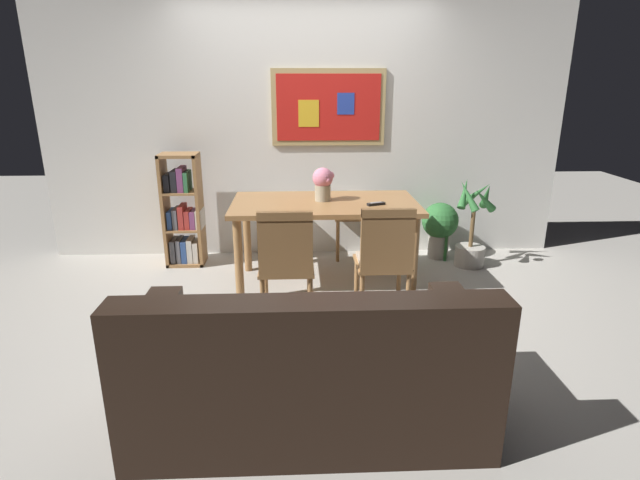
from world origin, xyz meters
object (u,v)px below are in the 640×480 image
Objects in this scene: dining_table at (325,213)px; leather_couch at (308,374)px; dining_chair_near_left at (286,259)px; dining_chair_far_right at (353,204)px; bookshelf at (184,215)px; flower_vase at (323,182)px; dining_chair_far_left at (282,204)px; potted_ivy at (440,225)px; tv_remote at (376,204)px; dining_chair_near_right at (384,255)px; potted_palm at (472,234)px.

leather_couch is at bearing -95.59° from dining_table.
dining_chair_near_left is 1.75m from dining_chair_far_right.
leather_couch is 2.78m from bookshelf.
bookshelf reaches higher than dining_table.
flower_vase is (0.18, 1.98, 0.61)m from leather_couch.
dining_chair_far_left is 1.63m from potted_ivy.
tv_remote is at bearing -22.03° from bookshelf.
potted_ivy is at bearing 1.48° from bookshelf.
potted_palm is at bearing 47.49° from dining_chair_near_right.
leather_couch is at bearing -85.69° from dining_chair_far_left.
dining_chair_near_right reaches higher than potted_ivy.
dining_chair_far_right is 1.70m from bookshelf.
dining_chair_far_left is 1.77m from dining_chair_near_right.
dining_chair_near_left reaches higher than potted_palm.
tv_remote is (-1.03, -0.53, 0.45)m from potted_palm.
dining_chair_near_right is 1.05× the size of potted_palm.
bookshelf is at bearing 126.52° from dining_chair_near_left.
dining_chair_near_right reaches higher than dining_table.
flower_vase is at bearing 70.24° from dining_chair_near_left.
bookshelf is at bearing 157.97° from tv_remote.
dining_table is 0.87m from dining_chair_near_right.
dining_chair_near_left is at bearing 96.62° from leather_couch.
leather_couch is (0.21, -2.75, -0.23)m from dining_chair_far_left.
flower_vase is at bearing 105.42° from dining_table.
dining_chair_near_left is 5.63× the size of tv_remote.
dining_table is 1.83× the size of potted_palm.
dining_table is 1.41m from potted_ivy.
dining_chair_near_right is at bearing 3.71° from dining_chair_near_left.
dining_table is 0.88m from dining_chair_near_left.
dining_chair_far_left is (-0.08, 1.63, 0.00)m from dining_chair_near_left.
dining_table is at bearing 117.56° from dining_chair_near_right.
dining_chair_far_left is at bearing 14.05° from bookshelf.
leather_couch is (-0.19, -1.94, -0.35)m from dining_table.
bookshelf reaches higher than tv_remote.
potted_ivy is (0.81, 1.41, -0.19)m from dining_chair_near_right.
dining_chair_far_right reaches higher than potted_palm.
bookshelf reaches higher than dining_chair_far_right.
dining_chair_far_left reaches higher than potted_palm.
dining_chair_near_left is at bearing -111.87° from dining_chair_far_right.
leather_couch is 11.14× the size of tv_remote.
dining_chair_far_left is 0.94m from flower_vase.
dining_chair_near_left is at bearing -109.76° from flower_vase.
dining_chair_far_right is at bearing 95.46° from tv_remote.
dining_chair_far_left reaches higher than dining_table.
bookshelf reaches higher than dining_chair_near_left.
potted_ivy is at bearing 61.54° from leather_couch.
flower_vase is (0.38, -0.77, 0.38)m from dining_chair_far_left.
dining_chair_far_right is at bearing 79.27° from leather_couch.
bookshelf is (-1.35, 0.58, -0.16)m from dining_table.
dining_chair_near_right is (0.72, 0.05, 0.00)m from dining_chair_near_left.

